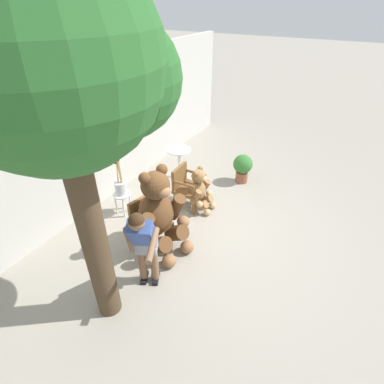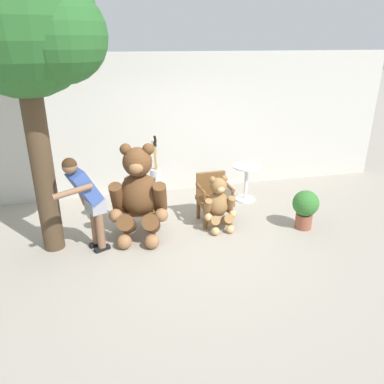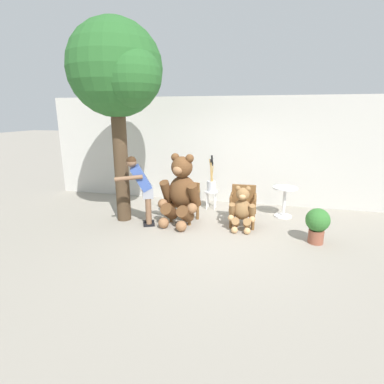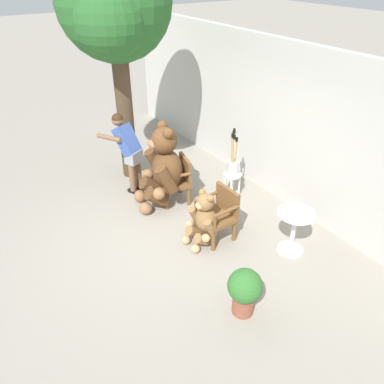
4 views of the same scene
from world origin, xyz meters
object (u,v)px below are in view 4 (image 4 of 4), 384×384
object	(u,v)px
brush_bucket	(233,165)
patio_tree	(114,9)
round_side_table	(294,227)
wooden_chair_left	(177,178)
person_visitor	(128,147)
white_stool	(232,179)
teddy_bear_large	(163,167)
potted_plant	(245,289)
wooden_chair_right	(219,213)
teddy_bear_small	(204,219)

from	to	relation	value
brush_bucket	patio_tree	bearing A→B (deg)	-142.66
round_side_table	wooden_chair_left	bearing A→B (deg)	-161.32
person_visitor	white_stool	distance (m)	2.03
teddy_bear_large	white_stool	world-z (taller)	teddy_bear_large
patio_tree	potted_plant	world-z (taller)	patio_tree
white_stool	person_visitor	bearing A→B (deg)	-129.07
wooden_chair_left	teddy_bear_large	xyz separation A→B (m)	(-0.03, -0.26, 0.30)
wooden_chair_right	brush_bucket	distance (m)	1.31
teddy_bear_large	patio_tree	xyz separation A→B (m)	(-1.27, -0.09, 2.40)
round_side_table	teddy_bear_large	bearing A→B (deg)	-155.73
round_side_table	potted_plant	world-z (taller)	round_side_table
white_stool	potted_plant	xyz separation A→B (m)	(2.29, -1.61, 0.04)
teddy_bear_large	brush_bucket	world-z (taller)	teddy_bear_large
wooden_chair_left	brush_bucket	bearing A→B (deg)	66.39
person_visitor	brush_bucket	xyz separation A→B (m)	(1.23, 1.51, -0.25)
wooden_chair_right	person_visitor	distance (m)	2.22
patio_tree	potted_plant	xyz separation A→B (m)	(4.02, -0.29, -2.77)
wooden_chair_left	round_side_table	distance (m)	2.31
person_visitor	white_stool	world-z (taller)	person_visitor
teddy_bear_small	white_stool	size ratio (longest dim) A/B	2.03
wooden_chair_left	round_side_table	world-z (taller)	wooden_chair_left
wooden_chair_left	round_side_table	bearing A→B (deg)	18.68
white_stool	brush_bucket	bearing A→B (deg)	-72.82
wooden_chair_left	brush_bucket	xyz separation A→B (m)	(0.42, 0.96, 0.20)
teddy_bear_large	round_side_table	xyz separation A→B (m)	(2.22, 1.00, -0.31)
patio_tree	white_stool	bearing A→B (deg)	37.44
wooden_chair_right	brush_bucket	xyz separation A→B (m)	(-0.87, 0.96, 0.20)
teddy_bear_large	brush_bucket	size ratio (longest dim) A/B	1.69
wooden_chair_right	round_side_table	distance (m)	1.17
brush_bucket	wooden_chair_left	bearing A→B (deg)	-113.61
brush_bucket	teddy_bear_small	bearing A→B (deg)	-55.11
brush_bucket	wooden_chair_right	bearing A→B (deg)	-47.83
person_visitor	potted_plant	xyz separation A→B (m)	(3.52, -0.09, -0.51)
person_visitor	potted_plant	world-z (taller)	person_visitor
teddy_bear_small	round_side_table	bearing A→B (deg)	48.87
white_stool	round_side_table	distance (m)	1.79
round_side_table	potted_plant	bearing A→B (deg)	-69.45
teddy_bear_large	brush_bucket	bearing A→B (deg)	69.72
brush_bucket	patio_tree	distance (m)	3.31
teddy_bear_small	brush_bucket	size ratio (longest dim) A/B	1.02
round_side_table	patio_tree	bearing A→B (deg)	-162.59
wooden_chair_right	brush_bucket	world-z (taller)	brush_bucket
teddy_bear_small	round_side_table	xyz separation A→B (m)	(0.90, 1.03, -0.01)
teddy_bear_large	potted_plant	bearing A→B (deg)	-7.98
teddy_bear_small	wooden_chair_left	bearing A→B (deg)	167.32
brush_bucket	potted_plant	size ratio (longest dim) A/B	1.35
white_stool	patio_tree	world-z (taller)	patio_tree
round_side_table	potted_plant	distance (m)	1.48
person_visitor	teddy_bear_small	bearing A→B (deg)	7.08
wooden_chair_left	patio_tree	size ratio (longest dim) A/B	0.20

